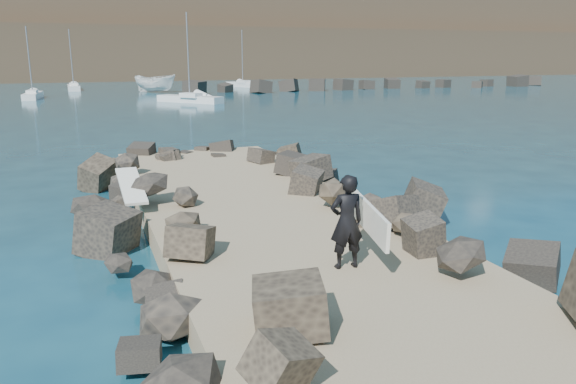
% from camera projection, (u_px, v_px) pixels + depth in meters
% --- Properties ---
extents(ground, '(800.00, 800.00, 0.00)m').
position_uv_depth(ground, '(274.00, 241.00, 14.17)').
color(ground, '#0F384C').
rests_on(ground, ground).
extents(jetty, '(6.00, 26.00, 0.60)m').
position_uv_depth(jetty, '(304.00, 255.00, 12.28)').
color(jetty, '#8C7759').
rests_on(jetty, ground).
extents(riprap_left, '(2.60, 22.00, 1.00)m').
position_uv_depth(riprap_left, '(166.00, 255.00, 11.71)').
color(riprap_left, black).
rests_on(riprap_left, ground).
extents(riprap_right, '(2.60, 22.00, 1.00)m').
position_uv_depth(riprap_right, '(407.00, 227.00, 13.67)').
color(riprap_right, black).
rests_on(riprap_right, ground).
extents(breakwater_secondary, '(52.00, 4.00, 1.20)m').
position_uv_depth(breakwater_secondary, '(386.00, 85.00, 75.93)').
color(breakwater_secondary, black).
rests_on(breakwater_secondary, ground).
extents(headland, '(360.00, 140.00, 32.00)m').
position_uv_depth(headland, '(124.00, 13.00, 159.44)').
color(headland, '#2D4919').
rests_on(headland, ground).
extents(surfboard_resting, '(0.64, 2.33, 0.08)m').
position_uv_depth(surfboard_resting, '(131.00, 190.00, 15.10)').
color(surfboard_resting, white).
rests_on(surfboard_resting, riprap_left).
extents(boat_imported, '(5.82, 5.42, 2.24)m').
position_uv_depth(boat_imported, '(155.00, 83.00, 69.80)').
color(boat_imported, white).
rests_on(boat_imported, ground).
extents(surfer_with_board, '(1.02, 2.24, 1.82)m').
position_uv_depth(surfer_with_board, '(350.00, 221.00, 10.59)').
color(surfer_with_board, black).
rests_on(surfer_with_board, jetty).
extents(sailboat_c, '(5.79, 6.54, 8.65)m').
position_uv_depth(sailboat_c, '(190.00, 99.00, 55.02)').
color(sailboat_c, white).
rests_on(sailboat_c, ground).
extents(sailboat_d, '(3.65, 6.85, 8.17)m').
position_uv_depth(sailboat_d, '(243.00, 84.00, 81.69)').
color(sailboat_d, white).
rests_on(sailboat_d, ground).
extents(sailboat_b, '(1.60, 6.60, 7.97)m').
position_uv_depth(sailboat_b, '(74.00, 87.00, 74.29)').
color(sailboat_b, white).
rests_on(sailboat_b, ground).
extents(sailboat_a, '(1.83, 6.31, 7.60)m').
position_uv_depth(sailboat_a, '(33.00, 96.00, 59.64)').
color(sailboat_a, white).
rests_on(sailboat_a, ground).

